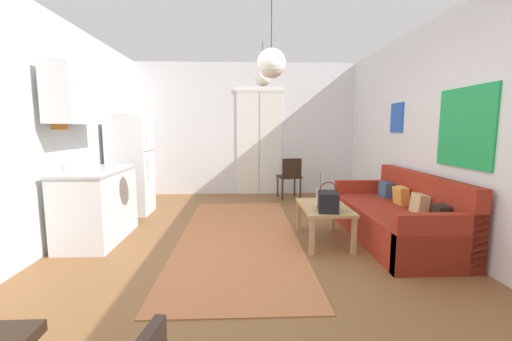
{
  "coord_description": "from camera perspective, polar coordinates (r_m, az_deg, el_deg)",
  "views": [
    {
      "loc": [
        -0.08,
        -3.35,
        1.39
      ],
      "look_at": [
        0.12,
        1.4,
        0.77
      ],
      "focal_mm": 23.03,
      "sensor_mm": 36.0,
      "label": 1
    }
  ],
  "objects": [
    {
      "name": "handbag",
      "position": [
        3.83,
        12.4,
        -5.23
      ],
      "size": [
        0.27,
        0.34,
        0.34
      ],
      "color": "black",
      "rests_on": "coffee_table"
    },
    {
      "name": "wall_right",
      "position": [
        4.12,
        33.24,
        5.75
      ],
      "size": [
        0.12,
        7.27,
        2.72
      ],
      "color": "silver",
      "rests_on": "ground_plane"
    },
    {
      "name": "couch",
      "position": [
        4.48,
        23.52,
        -7.75
      ],
      "size": [
        0.87,
        2.06,
        0.83
      ],
      "color": "maroon",
      "rests_on": "ground_plane"
    },
    {
      "name": "area_rug",
      "position": [
        4.31,
        -3.0,
        -11.36
      ],
      "size": [
        1.48,
        3.67,
        0.01
      ],
      "primitive_type": "cube",
      "color": "#B26B42",
      "rests_on": "ground_plane"
    },
    {
      "name": "ground_plane",
      "position": [
        3.65,
        -0.99,
        -15.87
      ],
      "size": [
        5.12,
        7.67,
        0.1
      ],
      "primitive_type": "cube",
      "color": "brown"
    },
    {
      "name": "wall_back",
      "position": [
        6.93,
        -1.65,
        7.06
      ],
      "size": [
        4.72,
        0.13,
        2.72
      ],
      "color": "silver",
      "rests_on": "ground_plane"
    },
    {
      "name": "kitchen_counter",
      "position": [
        4.49,
        -26.54,
        -1.0
      ],
      "size": [
        0.63,
        1.18,
        2.1
      ],
      "color": "silver",
      "rests_on": "ground_plane"
    },
    {
      "name": "pendant_lamp_near",
      "position": [
        3.5,
        2.68,
        18.1
      ],
      "size": [
        0.3,
        0.3,
        0.82
      ],
      "color": "black"
    },
    {
      "name": "bamboo_vase",
      "position": [
        4.15,
        11.07,
        -4.45
      ],
      "size": [
        0.09,
        0.09,
        0.41
      ],
      "color": "beige",
      "rests_on": "coffee_table"
    },
    {
      "name": "refrigerator",
      "position": [
        5.67,
        -20.94,
        1.06
      ],
      "size": [
        0.63,
        0.59,
        1.62
      ],
      "color": "white",
      "rests_on": "ground_plane"
    },
    {
      "name": "accent_chair",
      "position": [
        6.46,
        5.91,
        -0.84
      ],
      "size": [
        0.48,
        0.47,
        0.81
      ],
      "rotation": [
        0.0,
        0.0,
        3.31
      ],
      "color": "black",
      "rests_on": "ground_plane"
    },
    {
      "name": "pendant_lamp_far",
      "position": [
        5.35,
        1.16,
        15.81
      ],
      "size": [
        0.27,
        0.27,
        0.68
      ],
      "color": "black"
    },
    {
      "name": "coffee_table",
      "position": [
        4.12,
        11.73,
        -6.82
      ],
      "size": [
        0.55,
        0.92,
        0.45
      ],
      "color": "tan",
      "rests_on": "ground_plane"
    },
    {
      "name": "wall_left",
      "position": [
        4.03,
        -36.19,
        5.51
      ],
      "size": [
        0.12,
        7.27,
        2.72
      ],
      "color": "silver",
      "rests_on": "ground_plane"
    }
  ]
}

